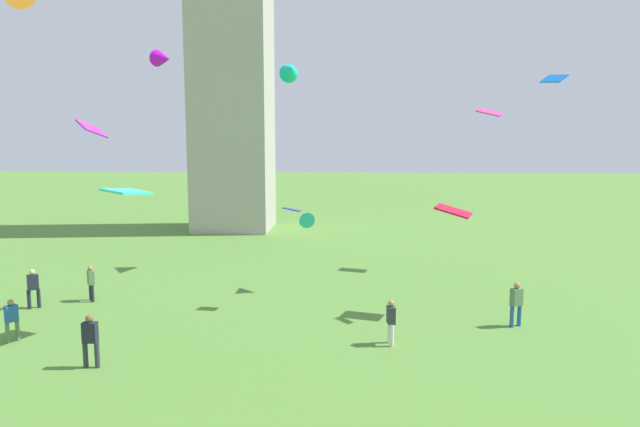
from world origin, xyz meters
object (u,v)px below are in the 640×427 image
Objects in this scene: kite_flying_7 at (163,59)px; kite_flying_0 at (292,210)px; person_5 at (516,302)px; kite_flying_8 at (290,71)px; kite_flying_3 at (489,112)px; kite_flying_4 at (127,191)px; person_2 at (391,320)px; kite_flying_10 at (453,211)px; person_4 at (91,281)px; person_0 at (33,286)px; kite_flying_5 at (305,217)px; person_3 at (90,338)px; kite_flying_2 at (92,129)px; person_1 at (12,318)px; kite_flying_9 at (554,79)px.

kite_flying_0 is at bearing -90.03° from kite_flying_7.
kite_flying_8 reaches higher than person_5.
kite_flying_3 is 0.84× the size of kite_flying_4.
kite_flying_10 is at bearing 133.97° from person_2.
kite_flying_3 reaches higher than kite_flying_0.
person_0 is at bearing -95.27° from person_4.
person_0 is 1.28× the size of kite_flying_5.
kite_flying_10 reaches higher than person_4.
person_3 is (5.61, -6.36, 0.01)m from person_0.
kite_flying_5 is at bearing 68.53° from person_4.
person_5 is 4.50m from kite_flying_10.
kite_flying_2 is (-1.83, 4.88, 6.97)m from person_3.
person_2 is at bearing 14.58° from person_3.
person_1 is 4.61m from person_3.
kite_flying_8 is at bearing 94.01° from person_4.
kite_flying_10 is at bearing 117.86° from person_5.
person_1 is at bearing -151.44° from kite_flying_7.
kite_flying_8 is (-0.87, 7.85, 6.94)m from kite_flying_0.
kite_flying_7 is at bearing -4.86° from kite_flying_10.
person_0 reaches higher than person_2.
person_1 is 0.95× the size of kite_flying_10.
kite_flying_0 is at bearing -35.88° from kite_flying_4.
person_4 is 1.00× the size of kite_flying_7.
kite_flying_3 reaches higher than person_4.
kite_flying_10 reaches higher than kite_flying_0.
kite_flying_0 reaches higher than kite_flying_5.
kite_flying_4 is (4.25, 0.96, 4.70)m from person_1.
person_3 is 9.99m from kite_flying_0.
kite_flying_2 is 0.87× the size of kite_flying_3.
person_0 is at bearing 147.04° from person_5.
kite_flying_10 reaches higher than person_0.
person_0 is 4.45m from person_1.
kite_flying_7 reaches higher than kite_flying_9.
kite_flying_2 is (1.71, -2.74, 7.05)m from person_4.
person_5 is at bearing -66.46° from kite_flying_2.
person_5 is at bearing -63.51° from kite_flying_4.
kite_flying_8 is at bearing -26.08° from kite_flying_10.
kite_flying_3 is at bearing 54.67° from person_5.
person_4 is at bearing -127.93° from kite_flying_9.
kite_flying_2 is 15.34m from kite_flying_10.
person_1 is at bearing -103.20° from person_0.
kite_flying_5 is 9.15m from kite_flying_8.
kite_flying_2 is at bearing 15.98° from kite_flying_5.
person_3 is at bearing 40.89° from kite_flying_5.
kite_flying_5 is at bearing 120.60° from person_5.
kite_flying_7 is (-1.70, 13.70, 10.93)m from person_3.
kite_flying_3 is at bearing -44.12° from kite_flying_7.
person_0 is 24.30m from kite_flying_9.
person_0 is 1.10× the size of kite_flying_3.
person_1 is 16.11m from kite_flying_7.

